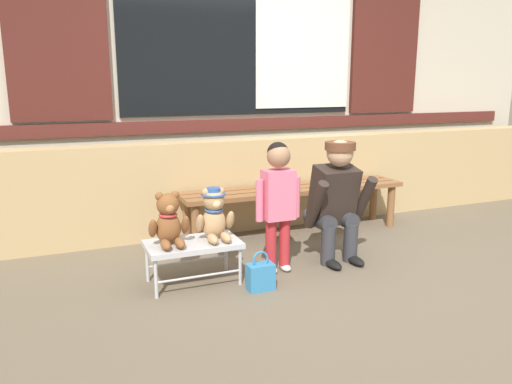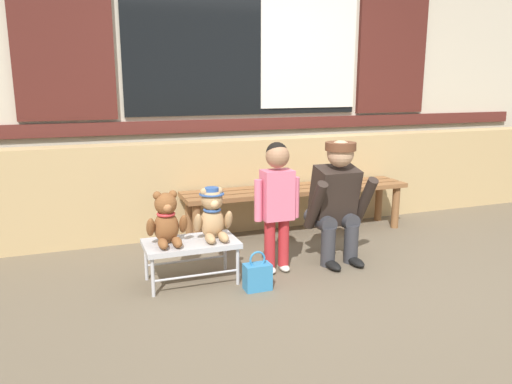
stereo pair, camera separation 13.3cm
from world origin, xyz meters
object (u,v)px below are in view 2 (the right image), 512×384
wooden_bench_long (297,195)px  adult_crouching (337,201)px  teddy_bear_with_hat (213,215)px  handbag_on_ground (257,276)px  teddy_bear_plain (167,220)px  child_standing (277,193)px  small_display_bench (191,246)px

wooden_bench_long → adult_crouching: (-0.01, -0.73, 0.11)m
teddy_bear_with_hat → handbag_on_ground: (0.23, -0.28, -0.38)m
teddy_bear_plain → handbag_on_ground: size_ratio=1.34×
wooden_bench_long → handbag_on_ground: size_ratio=7.72×
wooden_bench_long → teddy_bear_plain: teddy_bear_plain is taller
child_standing → adult_crouching: (0.52, 0.05, -0.11)m
teddy_bear_plain → adult_crouching: size_ratio=0.38×
adult_crouching → handbag_on_ground: size_ratio=3.49×
small_display_bench → teddy_bear_plain: size_ratio=1.76×
teddy_bear_plain → adult_crouching: (1.32, 0.04, 0.02)m
teddy_bear_with_hat → child_standing: 0.49m
wooden_bench_long → teddy_bear_plain: size_ratio=5.78×
child_standing → handbag_on_ground: size_ratio=3.52×
small_display_bench → adult_crouching: bearing=1.8°
teddy_bear_with_hat → handbag_on_ground: teddy_bear_with_hat is taller
small_display_bench → teddy_bear_plain: (-0.16, 0.00, 0.20)m
teddy_bear_plain → teddy_bear_with_hat: same height
wooden_bench_long → small_display_bench: wooden_bench_long is taller
child_standing → adult_crouching: 0.53m
wooden_bench_long → teddy_bear_with_hat: bearing=-142.7°
handbag_on_ground → adult_crouching: bearing=22.4°
small_display_bench → adult_crouching: 1.18m
wooden_bench_long → small_display_bench: (-1.17, -0.77, -0.11)m
wooden_bench_long → handbag_on_ground: (-0.78, -1.05, -0.28)m
small_display_bench → teddy_bear_plain: teddy_bear_plain is taller
teddy_bear_plain → child_standing: child_standing is taller
adult_crouching → handbag_on_ground: (-0.77, -0.32, -0.38)m
adult_crouching → wooden_bench_long: bearing=89.3°
adult_crouching → small_display_bench: bearing=-178.2°
handbag_on_ground → teddy_bear_with_hat: bearing=128.8°
wooden_bench_long → teddy_bear_plain: bearing=-150.0°
small_display_bench → teddy_bear_with_hat: bearing=0.8°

